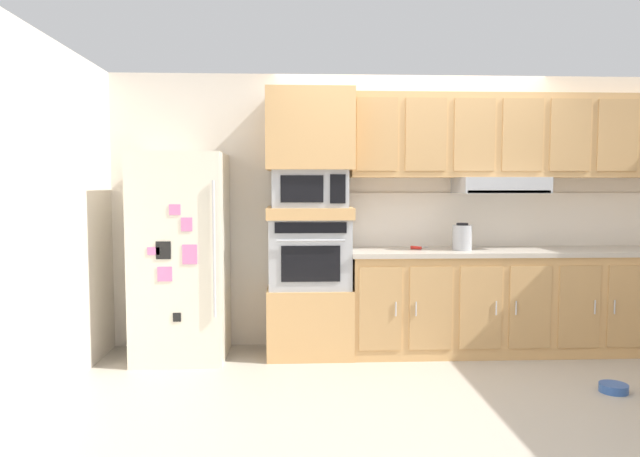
{
  "coord_description": "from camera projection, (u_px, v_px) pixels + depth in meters",
  "views": [
    {
      "loc": [
        -1.08,
        -4.37,
        1.49
      ],
      "look_at": [
        -0.86,
        0.58,
        1.12
      ],
      "focal_mm": 32.93,
      "sensor_mm": 36.0,
      "label": 1
    }
  ],
  "objects": [
    {
      "name": "upper_cabinet_with_hood",
      "position": [
        514.0,
        139.0,
        5.28
      ],
      "size": [
        2.98,
        0.48,
        0.88
      ],
      "color": "tan",
      "rests_on": "backsplash_panel"
    },
    {
      "name": "side_panel_left",
      "position": [
        59.0,
        218.0,
        4.29
      ],
      "size": [
        0.12,
        7.1,
        2.5
      ],
      "primitive_type": "cube",
      "color": "silver",
      "rests_on": "ground"
    },
    {
      "name": "built_in_oven",
      "position": [
        310.0,
        253.0,
        5.15
      ],
      "size": [
        0.7,
        0.62,
        0.6
      ],
      "color": "#A8AAAF",
      "rests_on": "oven_base_cabinet"
    },
    {
      "name": "screwdriver",
      "position": [
        417.0,
        248.0,
        5.24
      ],
      "size": [
        0.17,
        0.17,
        0.03
      ],
      "color": "red",
      "rests_on": "countertop_slab"
    },
    {
      "name": "countertop_slab",
      "position": [
        518.0,
        251.0,
        5.23
      ],
      "size": [
        3.02,
        0.64,
        0.04
      ],
      "primitive_type": "cube",
      "color": "#BCB2A3",
      "rests_on": "lower_cabinet_run"
    },
    {
      "name": "lower_cabinet_run",
      "position": [
        517.0,
        302.0,
        5.26
      ],
      "size": [
        2.98,
        0.63,
        0.88
      ],
      "color": "tan",
      "rests_on": "ground"
    },
    {
      "name": "microwave",
      "position": [
        310.0,
        189.0,
        5.11
      ],
      "size": [
        0.64,
        0.54,
        0.32
      ],
      "color": "#A8AAAF",
      "rests_on": "appliance_mid_shelf"
    },
    {
      "name": "dog_food_bowl",
      "position": [
        614.0,
        388.0,
        4.23
      ],
      "size": [
        0.2,
        0.2,
        0.06
      ],
      "color": "#3359A5",
      "rests_on": "ground"
    },
    {
      "name": "backsplash_panel",
      "position": [
        507.0,
        219.0,
        5.5
      ],
      "size": [
        3.02,
        0.02,
        0.5
      ],
      "primitive_type": "cube",
      "color": "white",
      "rests_on": "countertop_slab"
    },
    {
      "name": "appliance_mid_shelf",
      "position": [
        310.0,
        213.0,
        5.12
      ],
      "size": [
        0.74,
        0.62,
        0.1
      ],
      "primitive_type": "cube",
      "color": "tan",
      "rests_on": "built_in_oven"
    },
    {
      "name": "ground_plane",
      "position": [
        435.0,
        379.0,
        4.51
      ],
      "size": [
        9.6,
        9.6,
        0.0
      ],
      "primitive_type": "plane",
      "color": "#B2A899"
    },
    {
      "name": "oven_base_cabinet",
      "position": [
        310.0,
        320.0,
        5.19
      ],
      "size": [
        0.74,
        0.62,
        0.6
      ],
      "primitive_type": "cube",
      "color": "tan",
      "rests_on": "ground"
    },
    {
      "name": "back_kitchen_wall",
      "position": [
        408.0,
        211.0,
        5.53
      ],
      "size": [
        6.2,
        0.12,
        2.5
      ],
      "primitive_type": "cube",
      "color": "silver",
      "rests_on": "ground"
    },
    {
      "name": "refrigerator",
      "position": [
        181.0,
        256.0,
        5.03
      ],
      "size": [
        0.76,
        0.73,
        1.76
      ],
      "color": "silver",
      "rests_on": "ground"
    },
    {
      "name": "electric_kettle",
      "position": [
        462.0,
        237.0,
        5.15
      ],
      "size": [
        0.17,
        0.17,
        0.24
      ],
      "color": "#A8AAAF",
      "rests_on": "countertop_slab"
    },
    {
      "name": "appliance_upper_cabinet",
      "position": [
        310.0,
        131.0,
        5.07
      ],
      "size": [
        0.74,
        0.62,
        0.68
      ],
      "primitive_type": "cube",
      "color": "tan",
      "rests_on": "microwave"
    }
  ]
}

